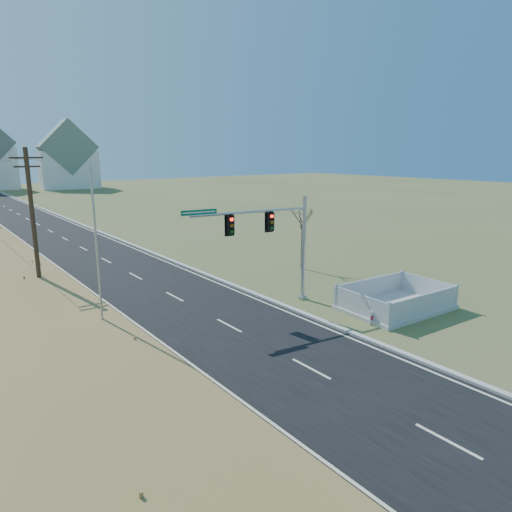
{
  "coord_description": "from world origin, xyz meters",
  "views": [
    {
      "loc": [
        -12.17,
        -14.29,
        8.71
      ],
      "look_at": [
        1.91,
        4.24,
        3.4
      ],
      "focal_mm": 32.0,
      "sensor_mm": 36.0,
      "label": 1
    }
  ],
  "objects_px": {
    "traffic_signal_mast": "(278,238)",
    "open_sign": "(373,317)",
    "fence_enclosure": "(395,304)",
    "bare_tree": "(303,217)",
    "flagpole": "(99,277)"
  },
  "relations": [
    {
      "from": "fence_enclosure",
      "to": "flagpole",
      "type": "xyz_separation_m",
      "value": [
        -14.93,
        5.01,
        3.01
      ]
    },
    {
      "from": "fence_enclosure",
      "to": "open_sign",
      "type": "height_order",
      "value": "fence_enclosure"
    },
    {
      "from": "traffic_signal_mast",
      "to": "open_sign",
      "type": "relative_size",
      "value": 10.93
    },
    {
      "from": "traffic_signal_mast",
      "to": "bare_tree",
      "type": "bearing_deg",
      "value": 45.36
    },
    {
      "from": "bare_tree",
      "to": "open_sign",
      "type": "bearing_deg",
      "value": -114.42
    },
    {
      "from": "bare_tree",
      "to": "traffic_signal_mast",
      "type": "bearing_deg",
      "value": -142.45
    },
    {
      "from": "traffic_signal_mast",
      "to": "open_sign",
      "type": "xyz_separation_m",
      "value": [
        1.88,
        -5.53,
        -3.55
      ]
    },
    {
      "from": "traffic_signal_mast",
      "to": "fence_enclosure",
      "type": "xyz_separation_m",
      "value": [
        4.73,
        -4.8,
        -3.65
      ]
    },
    {
      "from": "fence_enclosure",
      "to": "bare_tree",
      "type": "xyz_separation_m",
      "value": [
        2.01,
        9.98,
        3.72
      ]
    },
    {
      "from": "fence_enclosure",
      "to": "open_sign",
      "type": "relative_size",
      "value": 8.74
    },
    {
      "from": "open_sign",
      "to": "flagpole",
      "type": "distance_m",
      "value": 13.69
    },
    {
      "from": "open_sign",
      "to": "bare_tree",
      "type": "relative_size",
      "value": 0.14
    },
    {
      "from": "traffic_signal_mast",
      "to": "fence_enclosure",
      "type": "distance_m",
      "value": 7.67
    },
    {
      "from": "open_sign",
      "to": "bare_tree",
      "type": "bearing_deg",
      "value": 63.92
    },
    {
      "from": "bare_tree",
      "to": "flagpole",
      "type": "bearing_deg",
      "value": -163.65
    }
  ]
}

